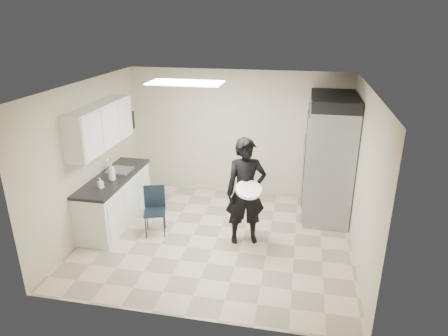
% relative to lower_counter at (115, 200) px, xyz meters
% --- Properties ---
extents(floor, '(4.50, 4.50, 0.00)m').
position_rel_lower_counter_xyz_m(floor, '(1.95, -0.20, -0.43)').
color(floor, '#C0AF97').
rests_on(floor, ground).
extents(ceiling, '(4.50, 4.50, 0.00)m').
position_rel_lower_counter_xyz_m(ceiling, '(1.95, -0.20, 2.17)').
color(ceiling, silver).
rests_on(ceiling, back_wall).
extents(back_wall, '(4.50, 0.00, 4.50)m').
position_rel_lower_counter_xyz_m(back_wall, '(1.95, 1.80, 0.87)').
color(back_wall, '#C0B79E').
rests_on(back_wall, floor).
extents(left_wall, '(0.00, 4.00, 4.00)m').
position_rel_lower_counter_xyz_m(left_wall, '(-0.30, -0.20, 0.87)').
color(left_wall, '#C0B79E').
rests_on(left_wall, floor).
extents(right_wall, '(0.00, 4.00, 4.00)m').
position_rel_lower_counter_xyz_m(right_wall, '(4.20, -0.20, 0.87)').
color(right_wall, '#C0B79E').
rests_on(right_wall, floor).
extents(ceiling_panel, '(1.20, 0.60, 0.02)m').
position_rel_lower_counter_xyz_m(ceiling_panel, '(1.35, 0.20, 2.14)').
color(ceiling_panel, white).
rests_on(ceiling_panel, ceiling).
extents(lower_counter, '(0.60, 1.90, 0.86)m').
position_rel_lower_counter_xyz_m(lower_counter, '(0.00, 0.00, 0.00)').
color(lower_counter, silver).
rests_on(lower_counter, floor).
extents(countertop, '(0.64, 1.95, 0.05)m').
position_rel_lower_counter_xyz_m(countertop, '(0.00, 0.00, 0.46)').
color(countertop, black).
rests_on(countertop, lower_counter).
extents(sink, '(0.42, 0.40, 0.14)m').
position_rel_lower_counter_xyz_m(sink, '(0.02, 0.25, 0.44)').
color(sink, gray).
rests_on(sink, countertop).
extents(faucet, '(0.02, 0.02, 0.24)m').
position_rel_lower_counter_xyz_m(faucet, '(-0.18, 0.25, 0.59)').
color(faucet, silver).
rests_on(faucet, countertop).
extents(upper_cabinets, '(0.35, 1.80, 0.75)m').
position_rel_lower_counter_xyz_m(upper_cabinets, '(-0.13, 0.00, 1.40)').
color(upper_cabinets, silver).
rests_on(upper_cabinets, left_wall).
extents(towel_dispenser, '(0.22, 0.30, 0.35)m').
position_rel_lower_counter_xyz_m(towel_dispenser, '(-0.19, 1.15, 1.19)').
color(towel_dispenser, black).
rests_on(towel_dispenser, left_wall).
extents(notice_sticker_left, '(0.00, 0.12, 0.07)m').
position_rel_lower_counter_xyz_m(notice_sticker_left, '(-0.29, -0.10, 0.79)').
color(notice_sticker_left, yellow).
rests_on(notice_sticker_left, left_wall).
extents(notice_sticker_right, '(0.00, 0.12, 0.07)m').
position_rel_lower_counter_xyz_m(notice_sticker_right, '(-0.29, 0.10, 0.75)').
color(notice_sticker_right, yellow).
rests_on(notice_sticker_right, left_wall).
extents(commercial_fridge, '(0.80, 1.35, 2.10)m').
position_rel_lower_counter_xyz_m(commercial_fridge, '(3.78, 1.07, 0.62)').
color(commercial_fridge, gray).
rests_on(commercial_fridge, floor).
extents(fridge_compressor, '(0.80, 1.35, 0.20)m').
position_rel_lower_counter_xyz_m(fridge_compressor, '(3.78, 1.07, 1.77)').
color(fridge_compressor, black).
rests_on(fridge_compressor, commercial_fridge).
extents(folding_chair, '(0.46, 0.46, 0.82)m').
position_rel_lower_counter_xyz_m(folding_chair, '(0.86, -0.27, -0.02)').
color(folding_chair, black).
rests_on(folding_chair, floor).
extents(man_tuxedo, '(0.77, 0.63, 1.81)m').
position_rel_lower_counter_xyz_m(man_tuxedo, '(2.43, -0.20, 0.48)').
color(man_tuxedo, black).
rests_on(man_tuxedo, floor).
extents(bucket_lid, '(0.52, 0.52, 0.05)m').
position_rel_lower_counter_xyz_m(bucket_lid, '(2.51, -0.44, 0.63)').
color(bucket_lid, white).
rests_on(bucket_lid, man_tuxedo).
extents(soap_bottle_a, '(0.17, 0.17, 0.32)m').
position_rel_lower_counter_xyz_m(soap_bottle_a, '(0.08, -0.17, 0.64)').
color(soap_bottle_a, white).
rests_on(soap_bottle_a, countertop).
extents(soap_bottle_b, '(0.11, 0.11, 0.18)m').
position_rel_lower_counter_xyz_m(soap_bottle_b, '(0.04, -0.52, 0.57)').
color(soap_bottle_b, '#B6B4C1').
rests_on(soap_bottle_b, countertop).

